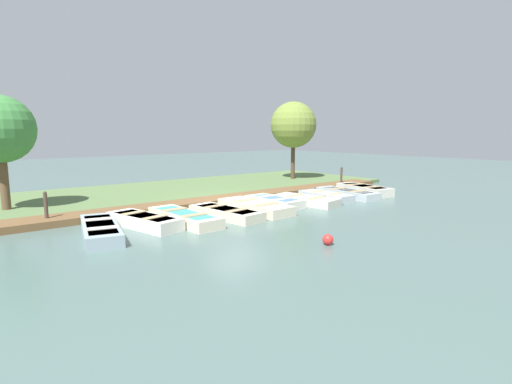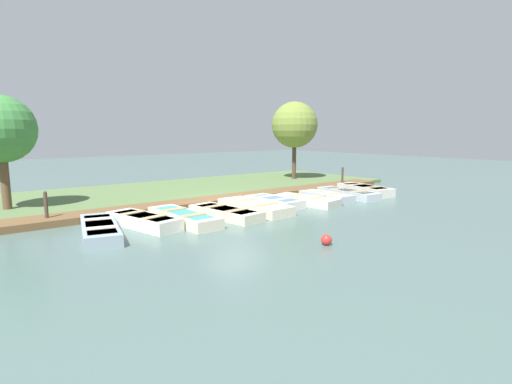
{
  "view_description": "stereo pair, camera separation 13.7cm",
  "coord_description": "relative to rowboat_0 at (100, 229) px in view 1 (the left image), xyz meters",
  "views": [
    {
      "loc": [
        13.72,
        -9.86,
        3.13
      ],
      "look_at": [
        0.77,
        0.53,
        0.65
      ],
      "focal_mm": 28.0,
      "sensor_mm": 36.0,
      "label": 1
    },
    {
      "loc": [
        13.8,
        -9.75,
        3.13
      ],
      "look_at": [
        0.77,
        0.53,
        0.65
      ],
      "focal_mm": 28.0,
      "sensor_mm": 36.0,
      "label": 2
    }
  ],
  "objects": [
    {
      "name": "dock_walkway",
      "position": [
        -2.55,
        6.13,
        -0.07
      ],
      "size": [
        1.36,
        21.03,
        0.25
      ],
      "color": "brown",
      "rests_on": "ground_plane"
    },
    {
      "name": "ground_plane",
      "position": [
        -1.44,
        6.13,
        -0.19
      ],
      "size": [
        80.0,
        80.0,
        0.0
      ],
      "primitive_type": "plane",
      "color": "#4C6660"
    },
    {
      "name": "mooring_post_far",
      "position": [
        -2.54,
        14.49,
        0.4
      ],
      "size": [
        0.12,
        0.12,
        1.17
      ],
      "color": "#47382D",
      "rests_on": "ground_plane"
    },
    {
      "name": "mooring_post_near",
      "position": [
        -2.54,
        -0.98,
        0.4
      ],
      "size": [
        0.12,
        0.12,
        1.17
      ],
      "color": "#47382D",
      "rests_on": "ground_plane"
    },
    {
      "name": "rowboat_7",
      "position": [
        0.04,
        10.25,
        -0.0
      ],
      "size": [
        2.67,
        1.1,
        0.39
      ],
      "rotation": [
        0.0,
        0.0,
        -0.03
      ],
      "color": "#B2BCC1",
      "rests_on": "ground_plane"
    },
    {
      "name": "rowboat_6",
      "position": [
        0.1,
        8.84,
        -0.02
      ],
      "size": [
        3.14,
        1.76,
        0.36
      ],
      "rotation": [
        0.0,
        0.0,
        0.19
      ],
      "color": "beige",
      "rests_on": "ground_plane"
    },
    {
      "name": "rowboat_5",
      "position": [
        -0.39,
        7.44,
        -0.0
      ],
      "size": [
        2.69,
        1.31,
        0.38
      ],
      "rotation": [
        0.0,
        0.0,
        0.06
      ],
      "color": "silver",
      "rests_on": "ground_plane"
    },
    {
      "name": "buoy",
      "position": [
        5.06,
        4.65,
        -0.04
      ],
      "size": [
        0.31,
        0.31,
        0.31
      ],
      "color": "red",
      "rests_on": "ground_plane"
    },
    {
      "name": "rowboat_2",
      "position": [
        0.08,
        2.84,
        0.0
      ],
      "size": [
        3.5,
        1.16,
        0.4
      ],
      "rotation": [
        0.0,
        0.0,
        0.04
      ],
      "color": "beige",
      "rests_on": "ground_plane"
    },
    {
      "name": "rowboat_9",
      "position": [
        -0.14,
        13.39,
        0.02
      ],
      "size": [
        3.25,
        1.69,
        0.44
      ],
      "rotation": [
        0.0,
        0.0,
        -0.19
      ],
      "color": "beige",
      "rests_on": "ground_plane"
    },
    {
      "name": "shore_bank",
      "position": [
        -6.44,
        6.13,
        -0.1
      ],
      "size": [
        8.0,
        24.0,
        0.19
      ],
      "color": "#567042",
      "rests_on": "ground_plane"
    },
    {
      "name": "rowboat_0",
      "position": [
        0.0,
        0.0,
        0.0
      ],
      "size": [
        3.65,
        1.8,
        0.39
      ],
      "rotation": [
        0.0,
        0.0,
        -0.23
      ],
      "color": "#8C9EA8",
      "rests_on": "ground_plane"
    },
    {
      "name": "rowboat_4",
      "position": [
        0.04,
        6.02,
        0.0
      ],
      "size": [
        3.44,
        1.33,
        0.4
      ],
      "rotation": [
        0.0,
        0.0,
        0.04
      ],
      "color": "beige",
      "rests_on": "ground_plane"
    },
    {
      "name": "rowboat_8",
      "position": [
        0.01,
        11.84,
        -0.01
      ],
      "size": [
        3.34,
        1.29,
        0.37
      ],
      "rotation": [
        0.0,
        0.0,
        -0.07
      ],
      "color": "#B2BCC1",
      "rests_on": "ground_plane"
    },
    {
      "name": "rowboat_3",
      "position": [
        0.26,
        4.47,
        -0.01
      ],
      "size": [
        3.23,
        1.47,
        0.38
      ],
      "rotation": [
        0.0,
        0.0,
        0.13
      ],
      "color": "beige",
      "rests_on": "ground_plane"
    },
    {
      "name": "park_tree_left",
      "position": [
        -6.15,
        14.08,
        3.4
      ],
      "size": [
        2.89,
        2.89,
        5.06
      ],
      "color": "#4C3828",
      "rests_on": "ground_plane"
    },
    {
      "name": "rowboat_1",
      "position": [
        -0.2,
        1.49,
        0.02
      ],
      "size": [
        3.11,
        1.61,
        0.43
      ],
      "rotation": [
        0.0,
        0.0,
        0.22
      ],
      "color": "silver",
      "rests_on": "ground_plane"
    }
  ]
}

